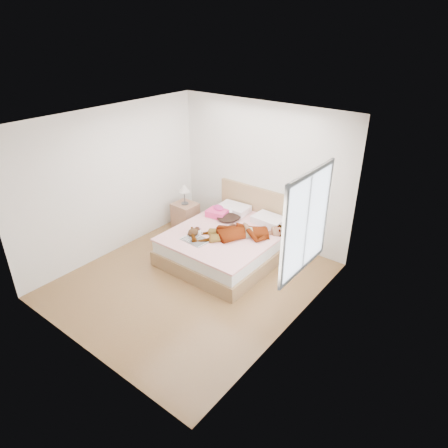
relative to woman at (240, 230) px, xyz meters
name	(u,v)px	position (x,y,z in m)	size (l,w,h in m)	color
ground	(192,280)	(-0.26, -0.95, -0.63)	(4.00, 4.00, 0.00)	#57361B
woman	(240,230)	(0.00, 0.00, 0.00)	(0.63, 1.68, 0.23)	white
hair	(229,216)	(-0.57, 0.45, -0.07)	(0.46, 0.56, 0.08)	black
phone	(231,211)	(-0.50, 0.40, 0.07)	(0.05, 0.10, 0.01)	silver
room_shell	(307,223)	(1.51, -0.65, 0.87)	(4.00, 4.00, 4.00)	white
bed	(230,241)	(-0.26, 0.08, -0.35)	(1.80, 2.08, 1.00)	brown
towel	(218,212)	(-0.80, 0.39, -0.03)	(0.42, 0.36, 0.20)	#FF45A3
magazine	(195,240)	(-0.50, -0.59, -0.11)	(0.48, 0.33, 0.03)	white
coffee_mug	(199,232)	(-0.59, -0.39, -0.07)	(0.12, 0.10, 0.09)	white
plush_toy	(194,232)	(-0.62, -0.48, -0.04)	(0.17, 0.26, 0.14)	#331D0E
nightstand	(185,214)	(-1.60, 0.34, -0.30)	(0.46, 0.41, 0.98)	brown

